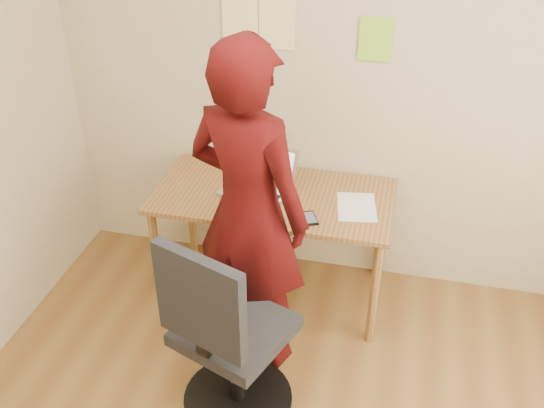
% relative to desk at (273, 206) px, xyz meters
% --- Properties ---
extents(room, '(3.58, 3.58, 2.78)m').
position_rel_desk_xyz_m(room, '(0.33, -1.38, 0.70)').
color(room, brown).
rests_on(room, ground).
extents(desk, '(1.40, 0.70, 0.74)m').
position_rel_desk_xyz_m(desk, '(0.00, 0.00, 0.00)').
color(desk, '#9E6536').
rests_on(desk, ground).
extents(laptop, '(0.46, 0.44, 0.26)m').
position_rel_desk_xyz_m(laptop, '(-0.09, 0.01, 0.14)').
color(laptop, '#B5B4BC').
rests_on(laptop, desk).
extents(paper_sheet, '(0.26, 0.34, 0.00)m').
position_rel_desk_xyz_m(paper_sheet, '(0.49, -0.03, 0.09)').
color(paper_sheet, white).
rests_on(paper_sheet, desk).
extents(phone, '(0.12, 0.15, 0.01)m').
position_rel_desk_xyz_m(phone, '(0.25, -0.21, 0.09)').
color(phone, black).
rests_on(phone, desk).
extents(wall_note_left, '(0.21, 0.00, 0.30)m').
position_rel_desk_xyz_m(wall_note_left, '(-0.28, 0.36, 0.96)').
color(wall_note_left, '#F9E594').
rests_on(wall_note_left, room).
extents(wall_note_mid, '(0.21, 0.00, 0.30)m').
position_rel_desk_xyz_m(wall_note_mid, '(-0.06, 0.36, 0.98)').
color(wall_note_mid, '#F9E594').
rests_on(wall_note_mid, room).
extents(wall_note_right, '(0.18, 0.00, 0.24)m').
position_rel_desk_xyz_m(wall_note_right, '(0.49, 0.36, 0.93)').
color(wall_note_right, '#99DC31').
rests_on(wall_note_right, room).
extents(office_chair, '(0.62, 0.63, 1.10)m').
position_rel_desk_xyz_m(office_chair, '(-0.00, -0.97, -0.18)').
color(office_chair, black).
rests_on(office_chair, ground).
extents(person, '(0.78, 0.64, 1.85)m').
position_rel_desk_xyz_m(person, '(-0.01, -0.50, 0.27)').
color(person, '#3C0808').
rests_on(person, ground).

